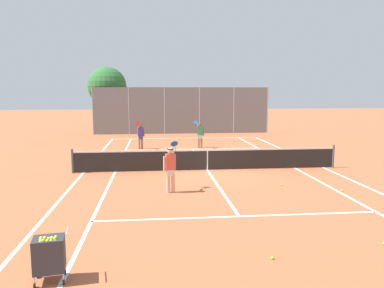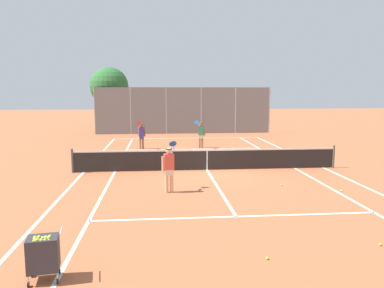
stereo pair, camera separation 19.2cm
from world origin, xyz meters
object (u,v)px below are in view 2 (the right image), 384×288
Objects in this scene: ball_cart at (43,253)px; tree_behind_left at (110,88)px; player_far_right at (201,133)px; loose_tennis_ball_2 at (267,258)px; loose_tennis_ball_4 at (204,141)px; player_far_left at (141,134)px; loose_tennis_ball_1 at (281,185)px; tennis_net at (207,159)px; loose_tennis_ball_3 at (380,244)px; loose_tennis_ball_0 at (341,191)px; player_near_side at (169,167)px.

ball_cart is 0.17× the size of tree_behind_left.
player_far_right is 0.31× the size of tree_behind_left.
player_far_right reaches higher than loose_tennis_ball_2.
loose_tennis_ball_4 is at bearing 86.98° from loose_tennis_ball_2.
loose_tennis_ball_1 is at bearing -59.94° from player_far_left.
loose_tennis_ball_2 is 27.33m from tree_behind_left.
tennis_net is 6.76× the size of player_far_left.
player_far_left is 16.57m from loose_tennis_ball_3.
player_far_left is (1.13, 16.32, 0.39)m from ball_cart.
loose_tennis_ball_2 is (-4.22, -5.11, 0.00)m from loose_tennis_ball_0.
tennis_net is 5.94m from loose_tennis_ball_0.
player_far_right is at bearing 98.80° from loose_tennis_ball_3.
loose_tennis_ball_4 is (-3.21, 13.94, 0.00)m from loose_tennis_ball_0.
loose_tennis_ball_2 is at bearing -78.21° from player_far_left.
loose_tennis_ball_0 is 6.62m from loose_tennis_ball_2.
tennis_net is 9.94m from loose_tennis_ball_4.
loose_tennis_ball_2 is 19.07m from loose_tennis_ball_4.
player_near_side is at bearing 108.88° from loose_tennis_ball_2.
loose_tennis_ball_4 is at bearing 95.84° from loose_tennis_ball_1.
tennis_net is 3.94m from loose_tennis_ball_1.
tree_behind_left is at bearing 109.69° from loose_tennis_ball_3.
ball_cart is 0.54× the size of player_near_side.
player_far_right is at bearing 73.54° from ball_cart.
ball_cart is 14.58× the size of loose_tennis_ball_1.
tennis_net is 181.82× the size of loose_tennis_ball_1.
player_far_left is 26.88× the size of loose_tennis_ball_2.
tree_behind_left is at bearing 110.35° from tennis_net.
loose_tennis_ball_0 is (8.66, 5.58, -0.50)m from ball_cart.
player_near_side is 13.81m from loose_tennis_ball_4.
ball_cart is (-4.36, -9.65, 0.03)m from tennis_net.
loose_tennis_ball_3 is at bearing 9.48° from loose_tennis_ball_2.
player_far_left is (-3.23, 6.67, 0.42)m from tennis_net.
player_far_left is 11.29m from loose_tennis_ball_1.
loose_tennis_ball_0 is at bearing -54.98° from player_far_left.
loose_tennis_ball_1 is (-1.89, 0.99, 0.00)m from loose_tennis_ball_0.
tree_behind_left reaches higher than ball_cart.
player_far_right is at bearing -56.48° from tree_behind_left.
loose_tennis_ball_3 is at bearing -106.87° from loose_tennis_ball_0.
player_near_side reaches higher than loose_tennis_ball_2.
loose_tennis_ball_4 is (4.31, 3.20, -0.89)m from player_far_left.
loose_tennis_ball_1 is at bearing -79.00° from player_far_right.
loose_tennis_ball_3 is at bearing -47.26° from player_near_side.
loose_tennis_ball_0 is 1.00× the size of loose_tennis_ball_1.
ball_cart reaches higher than loose_tennis_ball_4.
player_far_left is at bearing 115.82° from tennis_net.
tennis_net is 181.82× the size of loose_tennis_ball_0.
player_far_left reaches higher than loose_tennis_ball_3.
loose_tennis_ball_1 is at bearing 7.05° from player_near_side.
tennis_net reaches higher than ball_cart.
player_near_side is 26.88× the size of loose_tennis_ball_3.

